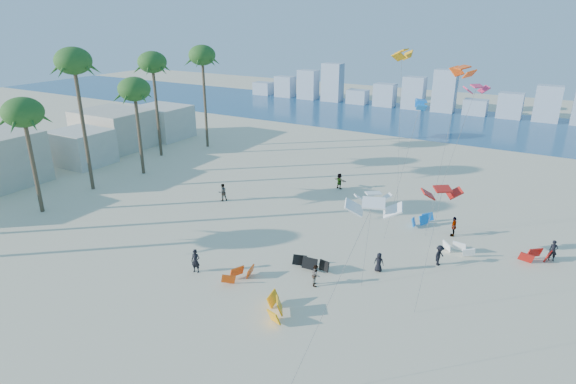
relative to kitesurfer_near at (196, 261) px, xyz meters
The scene contains 10 objects.
ground 7.58m from the kitesurfer_near, 87.29° to the right, with size 220.00×220.00×0.00m, color beige.
ocean 64.50m from the kitesurfer_near, 89.68° to the left, with size 220.00×220.00×0.00m, color navy.
kitesurfer_near is the anchor object (origin of this frame).
kitesurfer_mid 9.38m from the kitesurfer_near, 18.51° to the left, with size 0.79×0.62×1.63m, color gray.
kitesurfers_far 17.13m from the kitesurfer_near, 63.50° to the left, with size 32.11×16.26×1.90m.
grounded_kites 14.37m from the kitesurfer_near, 33.95° to the left, with size 21.90×22.24×0.99m.
flying_kites 22.85m from the kitesurfer_near, 40.29° to the left, with size 26.28×33.10×16.06m.
palm_row 26.55m from the kitesurfer_near, 159.06° to the left, with size 7.79×44.80×15.65m.
beachfront_buildings 35.93m from the kitesurfer_near, 158.25° to the left, with size 11.50×43.00×6.00m.
distant_skyline 74.52m from the kitesurfer_near, 90.64° to the left, with size 85.00×3.00×8.40m.
Camera 1 is at (21.87, -16.80, 18.89)m, focal length 29.46 mm.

